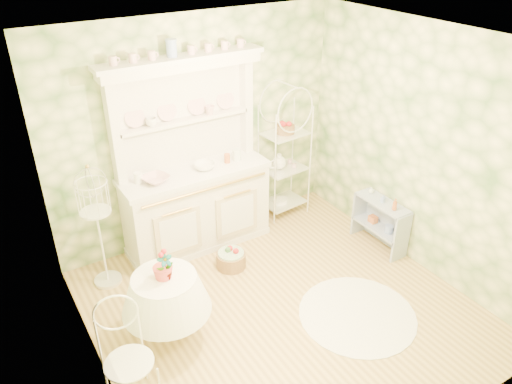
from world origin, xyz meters
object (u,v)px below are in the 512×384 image
side_shelf (380,223)px  floor_basket (231,258)px  kitchen_dresser (194,160)px  cafe_chair (129,363)px  bakers_rack (284,154)px  birdcage_stand (99,231)px  round_table (167,308)px

side_shelf → floor_basket: side_shelf is taller
kitchen_dresser → cafe_chair: kitchen_dresser is taller
side_shelf → bakers_rack: bearing=111.8°
bakers_rack → floor_basket: (-1.21, -0.71, -0.74)m
kitchen_dresser → floor_basket: (0.10, -0.63, -1.03)m
bakers_rack → birdcage_stand: size_ratio=1.27×
bakers_rack → kitchen_dresser: bearing=177.5°
cafe_chair → floor_basket: bearing=50.8°
kitchen_dresser → birdcage_stand: 1.29m
floor_basket → bakers_rack: bearing=30.2°
floor_basket → round_table: bearing=-148.6°
bakers_rack → round_table: size_ratio=2.46×
birdcage_stand → side_shelf: bearing=-19.2°
side_shelf → birdcage_stand: 3.25m
kitchen_dresser → cafe_chair: bearing=-129.4°
round_table → side_shelf: bearing=1.2°
bakers_rack → floor_basket: bakers_rack is taller
bakers_rack → floor_basket: size_ratio=4.69×
round_table → birdcage_stand: (-0.26, 1.12, 0.33)m
bakers_rack → round_table: 2.67m
birdcage_stand → floor_basket: 1.50m
cafe_chair → birdcage_stand: (0.29, 1.66, 0.22)m
round_table → floor_basket: (1.04, 0.63, -0.23)m
kitchen_dresser → bakers_rack: bearing=3.4°
round_table → cafe_chair: bearing=-135.3°
bakers_rack → side_shelf: size_ratio=2.36×
bakers_rack → side_shelf: (0.54, -1.28, -0.55)m
side_shelf → kitchen_dresser: bearing=146.1°
round_table → kitchen_dresser: bearing=53.5°
floor_basket → side_shelf: bearing=-18.2°
kitchen_dresser → birdcage_stand: (-1.19, -0.14, -0.47)m
kitchen_dresser → side_shelf: (1.85, -1.20, -0.83)m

